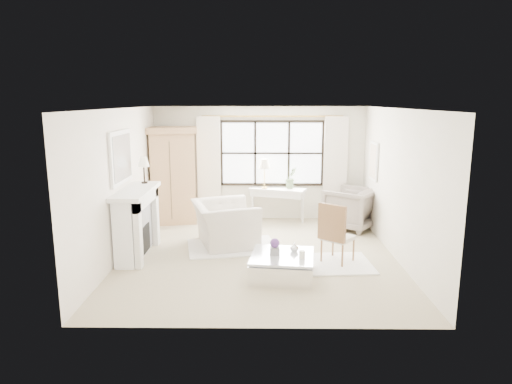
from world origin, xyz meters
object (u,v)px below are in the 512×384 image
at_px(club_armchair, 225,224).
at_px(coffee_table, 282,266).
at_px(armoire, 173,175).
at_px(console_table, 277,205).

height_order(club_armchair, coffee_table, club_armchair).
bearing_deg(coffee_table, armoire, 132.34).
bearing_deg(club_armchair, armoire, 20.73).
distance_m(armoire, console_table, 2.55).
xyz_separation_m(console_table, club_armchair, (-1.11, -1.82, 0.03)).
relative_size(club_armchair, coffee_table, 1.19).
xyz_separation_m(armoire, console_table, (2.44, 0.13, -0.74)).
bearing_deg(coffee_table, console_table, 96.21).
bearing_deg(club_armchair, console_table, -48.76).
height_order(armoire, club_armchair, armoire).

